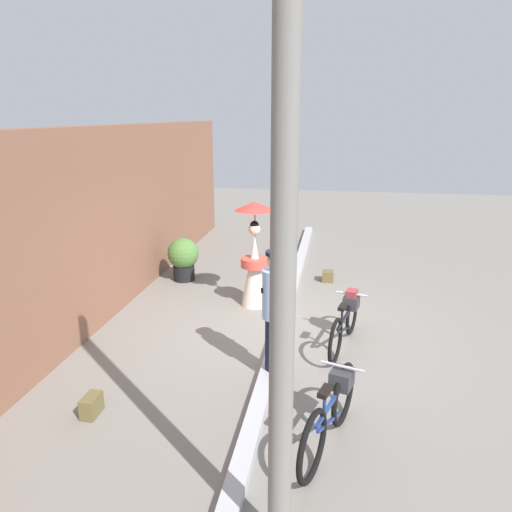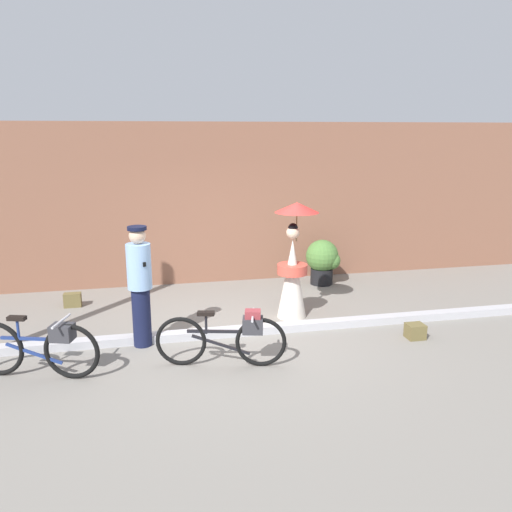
# 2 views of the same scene
# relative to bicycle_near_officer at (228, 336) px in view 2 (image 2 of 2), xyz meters

# --- Properties ---
(ground_plane) EXTENTS (30.00, 30.00, 0.00)m
(ground_plane) POSITION_rel_bicycle_near_officer_xyz_m (0.30, 1.01, -0.41)
(ground_plane) COLOR gray
(building_wall) EXTENTS (14.00, 0.40, 3.17)m
(building_wall) POSITION_rel_bicycle_near_officer_xyz_m (0.30, 4.11, 1.18)
(building_wall) COLOR brown
(building_wall) RESTS_ON ground_plane
(sidewalk_curb) EXTENTS (14.00, 0.20, 0.12)m
(sidewalk_curb) POSITION_rel_bicycle_near_officer_xyz_m (0.30, 1.01, -0.35)
(sidewalk_curb) COLOR #B2B2B7
(sidewalk_curb) RESTS_ON ground_plane
(bicycle_near_officer) EXTENTS (1.67, 0.56, 0.77)m
(bicycle_near_officer) POSITION_rel_bicycle_near_officer_xyz_m (0.00, 0.00, 0.00)
(bicycle_near_officer) COLOR black
(bicycle_near_officer) RESTS_ON ground_plane
(bicycle_far_side) EXTENTS (1.63, 0.63, 0.79)m
(bicycle_far_side) POSITION_rel_bicycle_near_officer_xyz_m (-2.35, 0.17, -0.00)
(bicycle_far_side) COLOR black
(bicycle_far_side) RESTS_ON ground_plane
(person_officer) EXTENTS (0.34, 0.36, 1.73)m
(person_officer) POSITION_rel_bicycle_near_officer_xyz_m (-1.09, 0.92, 0.52)
(person_officer) COLOR #141938
(person_officer) RESTS_ON ground_plane
(person_with_parasol) EXTENTS (0.70, 0.70, 1.90)m
(person_with_parasol) POSITION_rel_bicycle_near_officer_xyz_m (1.33, 1.61, 0.50)
(person_with_parasol) COLOR silver
(person_with_parasol) RESTS_ON ground_plane
(potted_plant_by_door) EXTENTS (0.66, 0.65, 0.90)m
(potted_plant_by_door) POSITION_rel_bicycle_near_officer_xyz_m (2.44, 3.30, 0.09)
(potted_plant_by_door) COLOR black
(potted_plant_by_door) RESTS_ON ground_plane
(backpack_on_pavement) EXTENTS (0.29, 0.16, 0.24)m
(backpack_on_pavement) POSITION_rel_bicycle_near_officer_xyz_m (-2.29, 2.88, -0.28)
(backpack_on_pavement) COLOR brown
(backpack_on_pavement) RESTS_ON ground_plane
(backpack_spare) EXTENTS (0.26, 0.23, 0.22)m
(backpack_spare) POSITION_rel_bicycle_near_officer_xyz_m (2.85, 0.32, -0.29)
(backpack_spare) COLOR brown
(backpack_spare) RESTS_ON ground_plane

